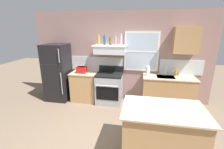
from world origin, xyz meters
TOP-DOWN VIEW (x-y plane):
  - ground_plane at (0.00, 0.00)m, footprint 16.00×16.00m
  - back_wall at (0.03, 2.23)m, footprint 5.40×0.11m
  - refrigerator at (-1.90, 1.84)m, footprint 0.70×0.72m
  - counter_left_of_stove at (-1.05, 1.90)m, footprint 0.79×0.63m
  - toaster at (-1.10, 1.83)m, footprint 0.30×0.20m
  - stove_range at (-0.25, 1.86)m, footprint 0.76×0.69m
  - range_hood_shelf at (-0.25, 1.96)m, footprint 0.96×0.52m
  - bottle_champagne_gold_foil at (-0.59, 1.98)m, footprint 0.08×0.08m
  - bottle_blue_liqueur at (-0.41, 1.97)m, footprint 0.07×0.07m
  - bottle_olive_oil_square at (-0.24, 1.97)m, footprint 0.06×0.06m
  - bottle_rose_pink at (-0.09, 1.91)m, footprint 0.07×0.07m
  - bottle_clear_tall at (0.07, 1.96)m, footprint 0.06×0.06m
  - counter_right_with_sink at (1.45, 1.90)m, footprint 1.43×0.63m
  - sink_faucet at (1.35, 2.00)m, footprint 0.03×0.17m
  - paper_towel_roll at (0.85, 1.90)m, footprint 0.11×0.11m
  - dish_soap_bottle at (1.63, 2.00)m, footprint 0.06×0.06m
  - kitchen_island at (1.07, 0.00)m, footprint 1.40×0.90m
  - upper_cabinet_right at (1.80, 2.04)m, footprint 0.64×0.32m

SIDE VIEW (x-z plane):
  - ground_plane at x=0.00m, z-range 0.00..0.00m
  - counter_left_of_stove at x=-1.05m, z-range 0.00..0.91m
  - counter_right_with_sink at x=1.45m, z-range 0.00..0.91m
  - kitchen_island at x=1.07m, z-range 0.00..0.91m
  - stove_range at x=-0.25m, z-range -0.08..1.01m
  - refrigerator at x=-1.90m, z-range 0.00..1.76m
  - dish_soap_bottle at x=1.63m, z-range 0.91..1.09m
  - toaster at x=-1.10m, z-range 0.91..1.10m
  - paper_towel_roll at x=0.85m, z-range 0.91..1.18m
  - sink_faucet at x=1.35m, z-range 0.94..1.22m
  - back_wall at x=0.03m, z-range 0.00..2.70m
  - range_hood_shelf at x=-0.25m, z-range 1.50..1.75m
  - bottle_olive_oil_square at x=-0.24m, z-range 1.73..1.98m
  - bottle_blue_liqueur at x=-0.41m, z-range 1.72..2.01m
  - bottle_rose_pink at x=-0.09m, z-range 1.72..2.01m
  - bottle_champagne_gold_foil at x=-0.59m, z-range 1.72..2.04m
  - bottle_clear_tall at x=0.07m, z-range 1.72..2.05m
  - upper_cabinet_right at x=1.80m, z-range 1.55..2.25m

